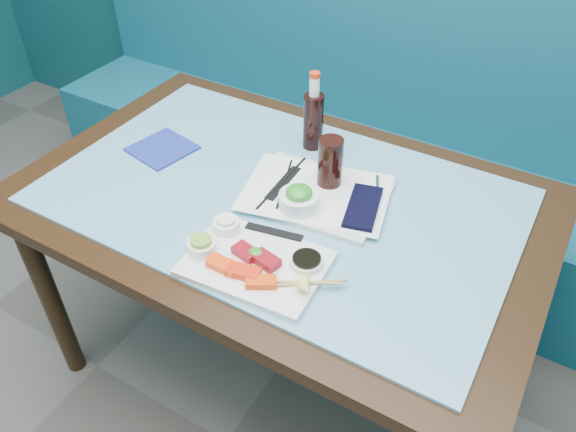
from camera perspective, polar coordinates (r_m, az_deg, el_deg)
The scene contains 34 objects.
booth_bench at distance 2.34m, azimuth 9.95°, elevation 5.67°, with size 3.00×0.56×1.17m.
dining_table at distance 1.55m, azimuth -0.84°, elevation -0.44°, with size 1.40×0.90×0.75m.
glass_top at distance 1.50m, azimuth -0.87°, elevation 2.09°, with size 1.22×0.76×0.01m, color #5E9DBD.
sashimi_plate at distance 1.29m, azimuth -3.29°, elevation -4.85°, with size 0.32×0.23×0.02m, color white.
salmon_left at distance 1.27m, azimuth -6.58°, elevation -4.98°, with size 0.08×0.04×0.02m, color #FF410A.
salmon_mid at distance 1.25m, azimuth -4.58°, elevation -5.68°, with size 0.08×0.04×0.02m, color red.
salmon_right at distance 1.23m, azimuth -2.76°, elevation -6.72°, with size 0.07×0.03×0.02m, color #E33C09.
tuna_left at distance 1.29m, azimuth -4.32°, elevation -3.67°, with size 0.06×0.04×0.02m, color maroon.
tuna_right at distance 1.27m, azimuth -2.25°, elevation -4.54°, with size 0.06×0.04×0.02m, color maroon.
seaweed_garnish at distance 1.28m, azimuth -3.27°, elevation -3.87°, with size 0.04×0.04×0.02m, color #28841E.
ramekin_wasabi at distance 1.31m, azimuth -8.75°, elevation -3.10°, with size 0.07×0.07×0.03m, color white.
wasabi_fill at distance 1.30m, azimuth -8.84°, elevation -2.48°, with size 0.05×0.05×0.01m, color olive.
ramekin_ginger at distance 1.36m, azimuth -6.31°, elevation -0.97°, with size 0.06×0.06×0.03m, color white.
ginger_fill at distance 1.35m, azimuth -6.36°, elevation -0.39°, with size 0.05×0.05×0.01m, color #FBEACE.
soy_dish at distance 1.27m, azimuth 1.90°, elevation -4.68°, with size 0.08×0.08×0.02m, color silver.
soy_fill at distance 1.26m, azimuth 1.91°, elevation -4.34°, with size 0.07×0.07×0.01m, color black.
lemon_wedge at distance 1.20m, azimuth 1.73°, elevation -7.26°, with size 0.04×0.04×0.03m, color #F6FF78.
chopstick_sleeve at distance 1.35m, azimuth -1.42°, elevation -1.62°, with size 0.14×0.02×0.00m, color black.
wooden_chopstick_a at distance 1.23m, azimuth 0.62°, elevation -6.74°, with size 0.01×0.01×0.20m, color tan.
wooden_chopstick_b at distance 1.23m, azimuth 1.03°, elevation -6.90°, with size 0.01×0.01×0.22m, color #A07D4B.
serving_tray at distance 1.49m, azimuth 2.85°, elevation 2.17°, with size 0.35×0.27×0.01m, color silver.
paper_placemat at distance 1.48m, azimuth 2.86°, elevation 2.41°, with size 0.38×0.27×0.00m, color white.
seaweed_bowl at distance 1.42m, azimuth 1.10°, elevation 1.56°, with size 0.10×0.10×0.04m, color white.
seaweed_salad at distance 1.40m, azimuth 1.11°, elevation 2.38°, with size 0.07×0.07×0.03m, color #258C20.
cola_glass at distance 1.48m, azimuth 4.30°, elevation 5.47°, with size 0.07×0.07×0.14m, color black.
navy_pouch at distance 1.43m, azimuth 7.62°, elevation 0.90°, with size 0.08×0.17×0.01m, color black.
fork at distance 1.52m, azimuth 9.06°, elevation 3.08°, with size 0.01×0.01×0.08m, color silver.
black_chopstick_a at distance 1.51m, azimuth -0.63°, elevation 3.44°, with size 0.01×0.01×0.26m, color black.
black_chopstick_b at distance 1.51m, azimuth -0.37°, elevation 3.34°, with size 0.01×0.01×0.22m, color black.
tray_sleeve at distance 1.51m, azimuth -0.50°, elevation 3.36°, with size 0.03×0.16×0.00m, color black.
cola_bottle_body at distance 1.65m, azimuth 2.58°, elevation 9.57°, with size 0.06×0.06×0.17m, color black.
cola_bottle_neck at distance 1.59m, azimuth 2.70°, elevation 13.03°, with size 0.03×0.03×0.06m, color white.
cola_bottle_cap at distance 1.58m, azimuth 2.74°, elevation 14.14°, with size 0.03×0.03×0.01m, color red.
blue_napkin at distance 1.71m, azimuth -12.65°, elevation 6.71°, with size 0.16×0.16×0.01m, color navy.
Camera 1 is at (0.62, 0.44, 1.68)m, focal length 35.00 mm.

